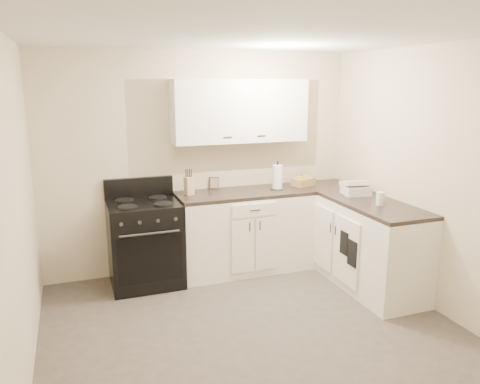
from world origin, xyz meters
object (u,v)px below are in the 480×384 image
object	(u,v)px
countertop_grill	(356,190)
wicker_basket	(303,182)
paper_towel	(277,177)
stove	(145,244)
knife_block	(189,186)

from	to	relation	value
countertop_grill	wicker_basket	bearing A→B (deg)	127.52
paper_towel	wicker_basket	size ratio (longest dim) A/B	1.04
stove	wicker_basket	bearing A→B (deg)	2.70
wicker_basket	knife_block	bearing A→B (deg)	-179.94
countertop_grill	knife_block	bearing A→B (deg)	169.95
stove	wicker_basket	size ratio (longest dim) A/B	3.35
stove	countertop_grill	distance (m)	2.38
stove	knife_block	bearing A→B (deg)	9.78
knife_block	wicker_basket	size ratio (longest dim) A/B	0.73
paper_towel	countertop_grill	xyz separation A→B (m)	(0.71, -0.55, -0.09)
stove	paper_towel	xyz separation A→B (m)	(1.55, 0.02, 0.62)
stove	knife_block	xyz separation A→B (m)	(0.52, 0.09, 0.58)
stove	countertop_grill	bearing A→B (deg)	-13.20
paper_towel	countertop_grill	bearing A→B (deg)	-37.85
paper_towel	stove	bearing A→B (deg)	-179.32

